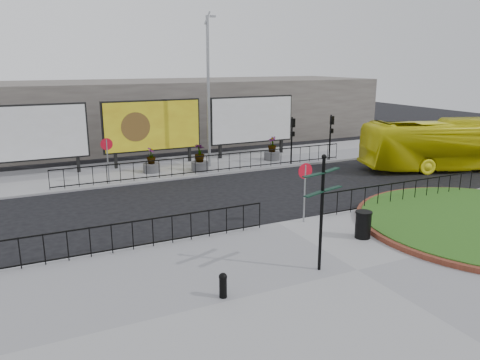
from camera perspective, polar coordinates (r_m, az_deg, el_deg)
ground at (r=19.33m, az=4.60°, el=-5.51°), size 90.00×90.00×0.00m
pavement_near at (r=15.54m, az=14.13°, el=-10.79°), size 30.00×10.00×0.12m
pavement_far at (r=29.87m, az=-7.12°, el=1.67°), size 44.00×6.00×0.12m
railing_near_left at (r=16.74m, az=-12.94°, el=-6.59°), size 10.00×0.10×1.10m
railing_near_right at (r=22.79m, az=19.28°, el=-1.44°), size 9.00×0.10×1.10m
railing_far at (r=27.61m, az=-3.37°, el=2.01°), size 18.00×0.10×1.10m
speed_sign_far at (r=25.82m, az=-15.91°, el=3.45°), size 0.64×0.07×2.47m
speed_sign_near at (r=18.96m, az=7.92°, el=0.06°), size 0.64×0.07×2.47m
billboard_left at (r=28.88m, az=-24.15°, el=5.22°), size 6.20×0.31×4.10m
billboard_mid at (r=29.91m, az=-10.61°, el=6.50°), size 6.20×0.31×4.10m
billboard_right at (r=32.45m, az=1.47°, el=7.33°), size 6.20×0.31×4.10m
lamp_post at (r=28.79m, az=-3.86°, el=10.87°), size 0.74×0.18×9.23m
signal_pole_a at (r=29.88m, az=6.39°, el=5.68°), size 0.22×0.26×3.00m
signal_pole_b at (r=31.57m, az=11.03°, el=5.96°), size 0.22×0.26×3.00m
building_backdrop at (r=38.97m, az=-12.06°, el=8.05°), size 40.00×10.00×5.00m
fingerpost_sign at (r=14.51m, az=9.97°, el=-2.62°), size 1.72×0.80×3.73m
bollard at (r=13.32m, az=-2.08°, el=-12.56°), size 0.24×0.24×0.74m
litter_bin at (r=18.04m, az=14.78°, el=-5.27°), size 0.62×0.62×1.03m
bus at (r=31.63m, az=24.46°, el=3.95°), size 11.36×6.03×3.10m
planter_a at (r=28.18m, az=-10.75°, el=1.99°), size 0.99×0.99×1.48m
planter_b at (r=28.19m, az=-4.93°, el=2.37°), size 1.04×1.04×1.64m
planter_c at (r=31.27m, az=3.92°, el=3.47°), size 1.05×1.05×1.57m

